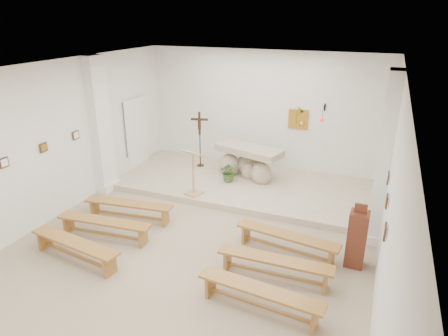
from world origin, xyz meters
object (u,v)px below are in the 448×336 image
at_px(altar, 248,164).
at_px(bench_left_second, 104,225).
at_px(bench_left_front, 129,207).
at_px(bench_right_second, 275,264).
at_px(crucifix_stand, 200,135).
at_px(bench_right_third, 260,294).
at_px(donation_pedestal, 357,239).
at_px(bench_left_third, 75,246).
at_px(lectern, 193,172).
at_px(bench_right_front, 287,239).

relative_size(altar, bench_left_second, 0.95).
relative_size(bench_left_front, bench_right_second, 1.01).
relative_size(crucifix_stand, bench_right_second, 0.80).
xyz_separation_m(bench_left_front, bench_left_second, (0.00, -0.88, 0.00)).
xyz_separation_m(bench_left_second, bench_right_third, (3.66, -0.88, 0.00)).
height_order(donation_pedestal, bench_left_third, donation_pedestal).
bearing_deg(altar, lectern, -103.45).
distance_m(altar, bench_right_front, 3.65).
xyz_separation_m(bench_right_second, bench_right_third, (0.00, -0.88, 0.00)).
xyz_separation_m(lectern, bench_right_third, (2.77, -3.26, -0.42)).
distance_m(bench_left_second, bench_left_third, 0.88).
bearing_deg(donation_pedestal, altar, 137.79).
relative_size(crucifix_stand, bench_right_third, 0.79).
relative_size(donation_pedestal, bench_left_second, 0.61).
bearing_deg(altar, crucifix_stand, -173.87).
distance_m(donation_pedestal, bench_right_third, 2.27).
bearing_deg(bench_right_third, bench_left_second, 171.69).
height_order(lectern, crucifix_stand, crucifix_stand).
bearing_deg(lectern, altar, 73.88).
bearing_deg(bench_left_front, donation_pedestal, -5.73).
xyz_separation_m(crucifix_stand, bench_right_second, (3.46, -4.26, -0.78)).
xyz_separation_m(donation_pedestal, bench_left_second, (-4.93, -0.99, -0.23)).
height_order(lectern, bench_left_front, lectern).
bearing_deg(altar, bench_right_second, -49.63).
bearing_deg(crucifix_stand, bench_left_second, -107.27).
bearing_deg(crucifix_stand, donation_pedestal, -49.20).
height_order(donation_pedestal, bench_left_second, donation_pedestal).
bearing_deg(bench_right_second, bench_right_front, 88.87).
relative_size(bench_right_second, bench_right_third, 0.99).
xyz_separation_m(donation_pedestal, bench_right_third, (-1.27, -1.87, -0.23)).
bearing_deg(bench_right_third, bench_right_front, 95.20).
distance_m(crucifix_stand, bench_left_third, 5.20).
relative_size(donation_pedestal, bench_left_third, 0.61).
bearing_deg(bench_right_second, bench_left_second, 178.87).
bearing_deg(crucifix_stand, bench_left_third, -106.81).
bearing_deg(bench_left_second, altar, 60.87).
height_order(lectern, bench_right_second, lectern).
relative_size(donation_pedestal, bench_right_front, 0.61).
xyz_separation_m(altar, bench_left_third, (-1.78, -4.88, -0.19)).
xyz_separation_m(lectern, bench_left_third, (-0.89, -3.26, -0.42)).
xyz_separation_m(altar, donation_pedestal, (3.15, -3.01, 0.04)).
bearing_deg(bench_left_second, bench_right_second, -5.18).
bearing_deg(bench_left_front, bench_left_third, -97.04).
bearing_deg(crucifix_stand, lectern, -84.43).
xyz_separation_m(bench_right_front, bench_right_second, (0.00, -0.88, 0.00)).
relative_size(donation_pedestal, bench_right_second, 0.62).
bearing_deg(lectern, bench_right_front, -15.86).
bearing_deg(bench_right_third, bench_right_second, 95.20).
bearing_deg(bench_right_front, crucifix_stand, 143.38).
relative_size(bench_left_front, bench_left_third, 1.00).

